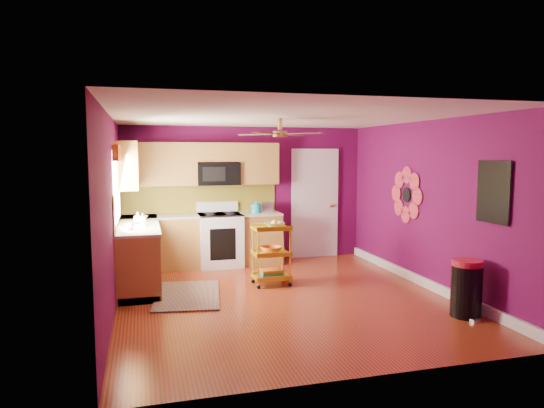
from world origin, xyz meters
name	(u,v)px	position (x,y,z in m)	size (l,w,h in m)	color
ground	(284,298)	(0.00, 0.00, 0.00)	(5.00, 5.00, 0.00)	maroon
room_envelope	(286,181)	(0.03, 0.00, 1.63)	(4.54, 5.04, 2.52)	#5C0A44
lower_cabinets	(176,248)	(-1.35, 1.82, 0.43)	(2.81, 2.31, 0.94)	olive
electric_range	(220,239)	(-0.55, 2.17, 0.48)	(0.76, 0.66, 1.13)	white
upper_cabinetry	(179,166)	(-1.24, 2.17, 1.80)	(2.80, 2.30, 1.26)	olive
left_window	(117,172)	(-2.22, 1.05, 1.74)	(0.08, 1.35, 1.08)	white
panel_door	(315,205)	(1.35, 2.47, 1.02)	(0.95, 0.11, 2.15)	white
right_wall_art	(441,194)	(2.23, -0.34, 1.44)	(0.04, 2.74, 1.04)	black
ceiling_fan	(280,133)	(0.00, 0.20, 2.29)	(1.01, 1.01, 0.26)	#BF8C3F
shag_rug	(188,295)	(-1.29, 0.45, 0.01)	(0.88, 1.43, 0.02)	black
rolling_cart	(272,252)	(0.02, 0.71, 0.51)	(0.56, 0.41, 1.00)	gold
trash_can	(466,288)	(1.96, -1.32, 0.36)	(0.45, 0.46, 0.71)	black
teal_kettle	(256,208)	(0.11, 2.15, 1.02)	(0.18, 0.18, 0.21)	teal
toaster	(267,207)	(0.33, 2.24, 1.03)	(0.22, 0.15, 0.18)	beige
soap_bottle_a	(143,220)	(-1.87, 1.04, 1.03)	(0.08, 0.09, 0.19)	#EA3F72
soap_bottle_b	(138,218)	(-1.95, 1.35, 1.03)	(0.14, 0.14, 0.18)	white
counter_dish	(141,218)	(-1.90, 1.79, 0.97)	(0.23, 0.23, 0.06)	white
counter_cup	(129,227)	(-2.06, 0.69, 0.99)	(0.12, 0.12, 0.10)	white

